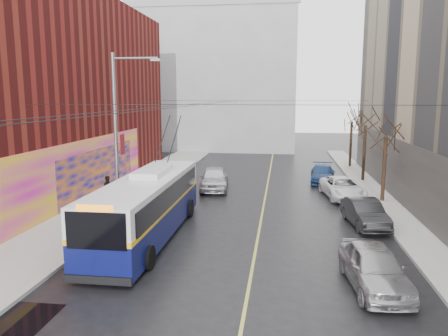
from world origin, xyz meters
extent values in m
plane|color=black|center=(0.00, 0.00, 0.00)|extent=(140.00, 140.00, 0.00)
cube|color=gray|center=(-8.00, 12.00, 0.07)|extent=(4.00, 60.00, 0.15)
cube|color=gray|center=(9.00, 12.00, 0.07)|extent=(2.00, 60.00, 0.15)
cube|color=#BFB74C|center=(1.50, 14.00, 0.00)|extent=(0.12, 50.00, 0.01)
cube|color=#E605C5|center=(-9.96, 10.00, 2.00)|extent=(0.08, 28.00, 4.00)
cube|color=#051497|center=(-9.92, 16.00, 1.60)|extent=(0.06, 12.00, 3.20)
cube|color=#4C4742|center=(9.97, 14.00, 2.00)|extent=(0.06, 36.00, 4.00)
cube|color=gray|center=(-6.00, 45.00, 9.00)|extent=(20.00, 12.00, 18.00)
cube|color=gray|center=(-6.00, 39.10, 17.50)|extent=(20.50, 0.40, 1.00)
cylinder|color=slate|center=(-6.30, 10.00, 4.50)|extent=(0.20, 0.20, 9.00)
cube|color=maroon|center=(-5.95, 10.00, 4.20)|extent=(0.04, 0.60, 1.10)
cylinder|color=slate|center=(-5.10, 10.00, 8.70)|extent=(2.40, 0.10, 0.10)
cube|color=slate|center=(-4.00, 10.00, 8.60)|extent=(0.50, 0.22, 0.12)
cylinder|color=black|center=(-3.80, 15.00, 6.20)|extent=(0.02, 60.00, 0.02)
cylinder|color=black|center=(-2.80, 15.00, 6.20)|extent=(0.02, 60.00, 0.02)
cylinder|color=black|center=(0.00, 6.00, 6.40)|extent=(18.00, 0.02, 0.02)
cylinder|color=black|center=(0.00, 22.00, 6.40)|extent=(18.00, 0.02, 0.02)
cylinder|color=black|center=(9.00, 16.00, 2.10)|extent=(0.24, 0.24, 4.20)
cylinder|color=black|center=(9.00, 23.00, 2.24)|extent=(0.24, 0.24, 4.48)
cylinder|color=black|center=(9.00, 30.00, 2.18)|extent=(0.24, 0.24, 4.37)
cube|color=black|center=(-5.31, -1.51, 0.00)|extent=(1.95, 3.39, 0.01)
ellipsoid|color=slate|center=(-2.05, 8.11, 7.89)|extent=(0.44, 0.20, 0.12)
ellipsoid|color=slate|center=(-0.32, 10.13, 7.47)|extent=(0.44, 0.20, 0.12)
ellipsoid|color=slate|center=(-5.26, 10.48, 6.20)|extent=(0.44, 0.20, 0.12)
cube|color=#090E47|center=(-3.80, 7.30, 0.92)|extent=(2.54, 11.60, 1.45)
cube|color=silver|center=(-3.80, 7.30, 2.27)|extent=(2.54, 11.60, 1.26)
cube|color=#F1AF15|center=(-3.80, 7.30, 1.64)|extent=(2.57, 11.63, 0.21)
cube|color=black|center=(-3.79, 1.49, 2.12)|extent=(2.22, 0.04, 1.35)
cube|color=black|center=(-3.81, 13.10, 2.12)|extent=(2.22, 0.04, 1.16)
cube|color=black|center=(-5.08, 7.30, 2.17)|extent=(0.06, 10.62, 0.97)
cube|color=black|center=(-2.53, 7.30, 2.17)|extent=(0.06, 10.62, 0.97)
cube|color=silver|center=(-3.80, 8.26, 3.04)|extent=(1.36, 2.90, 0.29)
cube|color=black|center=(-3.79, 1.45, 0.34)|extent=(2.51, 0.12, 0.29)
cylinder|color=black|center=(-5.05, 3.43, 0.48)|extent=(0.29, 0.97, 0.97)
cylinder|color=black|center=(-2.54, 3.44, 0.48)|extent=(0.29, 0.97, 0.97)
cylinder|color=black|center=(-5.07, 11.16, 0.48)|extent=(0.29, 0.97, 0.97)
cylinder|color=black|center=(-2.55, 11.16, 0.48)|extent=(0.29, 0.97, 0.97)
cylinder|color=black|center=(-4.15, 11.64, 4.44)|extent=(0.07, 3.36, 2.37)
cylinder|color=black|center=(-3.47, 11.64, 4.44)|extent=(0.07, 3.36, 2.37)
imported|color=#A5A5AA|center=(5.90, 2.88, 0.77)|extent=(2.27, 4.70, 1.55)
imported|color=#232325|center=(6.94, 10.58, 0.71)|extent=(2.08, 4.45, 1.41)
imported|color=white|center=(6.64, 17.05, 0.69)|extent=(2.93, 5.23, 1.38)
imported|color=navy|center=(5.80, 22.36, 0.67)|extent=(2.20, 4.77, 1.35)
imported|color=silver|center=(-2.30, 18.52, 0.83)|extent=(2.46, 5.06, 1.66)
imported|color=black|center=(-6.69, 7.89, 0.98)|extent=(0.44, 0.63, 1.66)
imported|color=black|center=(-8.20, 13.23, 0.99)|extent=(1.03, 1.02, 1.68)
imported|color=black|center=(-6.50, 10.22, 0.96)|extent=(0.91, 1.18, 1.61)
camera|label=1|loc=(2.58, -12.37, 6.77)|focal=35.00mm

